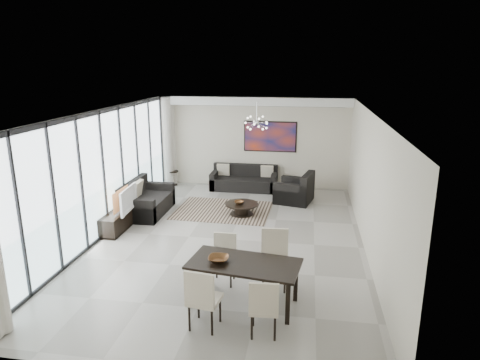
% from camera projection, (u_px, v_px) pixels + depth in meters
% --- Properties ---
extents(room_shell, '(6.00, 9.00, 2.90)m').
position_uv_depth(room_shell, '(250.00, 179.00, 9.35)').
color(room_shell, '#A8A39B').
rests_on(room_shell, ground).
extents(window_wall, '(0.37, 8.95, 2.90)m').
position_uv_depth(window_wall, '(107.00, 173.00, 9.85)').
color(window_wall, silver).
rests_on(window_wall, floor).
extents(soffit, '(5.98, 0.40, 0.26)m').
position_uv_depth(soffit, '(254.00, 101.00, 13.16)').
color(soffit, white).
rests_on(soffit, room_shell).
extents(painting, '(1.68, 0.04, 0.98)m').
position_uv_depth(painting, '(270.00, 137.00, 13.54)').
color(painting, '#BF3A1A').
rests_on(painting, room_shell).
extents(chandelier, '(0.66, 0.66, 0.71)m').
position_uv_depth(chandelier, '(257.00, 123.00, 11.51)').
color(chandelier, silver).
rests_on(chandelier, room_shell).
extents(rug, '(2.61, 2.04, 0.01)m').
position_uv_depth(rug, '(223.00, 210.00, 11.73)').
color(rug, black).
rests_on(rug, floor).
extents(coffee_table, '(0.88, 0.88, 0.31)m').
position_uv_depth(coffee_table, '(242.00, 208.00, 11.37)').
color(coffee_table, black).
rests_on(coffee_table, floor).
extents(bowl_coffee, '(0.29, 0.29, 0.08)m').
position_uv_depth(bowl_coffee, '(239.00, 203.00, 11.28)').
color(bowl_coffee, brown).
rests_on(bowl_coffee, coffee_table).
extents(sofa_main, '(2.09, 0.85, 0.76)m').
position_uv_depth(sofa_main, '(244.00, 181.00, 13.65)').
color(sofa_main, black).
rests_on(sofa_main, floor).
extents(loveseat, '(0.99, 1.76, 0.88)m').
position_uv_depth(loveseat, '(145.00, 202.00, 11.46)').
color(loveseat, black).
rests_on(loveseat, floor).
extents(armchair, '(1.18, 1.22, 0.87)m').
position_uv_depth(armchair, '(295.00, 192.00, 12.41)').
color(armchair, black).
rests_on(armchair, floor).
extents(side_table, '(0.35, 0.35, 0.49)m').
position_uv_depth(side_table, '(173.00, 176.00, 14.07)').
color(side_table, black).
rests_on(side_table, floor).
extents(tv_console, '(0.41, 1.46, 0.46)m').
position_uv_depth(tv_console, '(120.00, 220.00, 10.39)').
color(tv_console, black).
rests_on(tv_console, floor).
extents(television, '(0.20, 1.03, 0.59)m').
position_uv_depth(television, '(124.00, 199.00, 10.23)').
color(television, gray).
rests_on(television, tv_console).
extents(dining_table, '(1.92, 1.15, 0.76)m').
position_uv_depth(dining_table, '(244.00, 267.00, 7.01)').
color(dining_table, black).
rests_on(dining_table, floor).
extents(dining_chair_sw, '(0.52, 0.52, 1.00)m').
position_uv_depth(dining_chair_sw, '(202.00, 296.00, 6.33)').
color(dining_chair_sw, beige).
rests_on(dining_chair_sw, floor).
extents(dining_chair_se, '(0.45, 0.45, 0.93)m').
position_uv_depth(dining_chair_se, '(264.00, 305.00, 6.18)').
color(dining_chair_se, beige).
rests_on(dining_chair_se, floor).
extents(dining_chair_nw, '(0.42, 0.42, 0.91)m').
position_uv_depth(dining_chair_nw, '(224.00, 255.00, 7.82)').
color(dining_chair_nw, beige).
rests_on(dining_chair_nw, floor).
extents(dining_chair_ne, '(0.52, 0.52, 1.05)m').
position_uv_depth(dining_chair_ne, '(274.00, 254.00, 7.65)').
color(dining_chair_ne, beige).
rests_on(dining_chair_ne, floor).
extents(bowl_dining, '(0.35, 0.35, 0.08)m').
position_uv_depth(bowl_dining, '(218.00, 259.00, 7.02)').
color(bowl_dining, brown).
rests_on(bowl_dining, dining_table).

